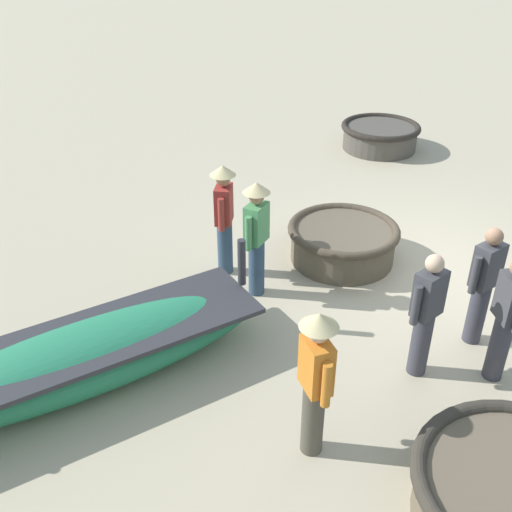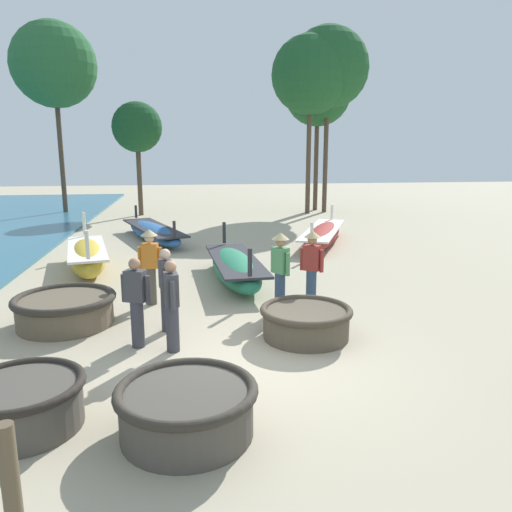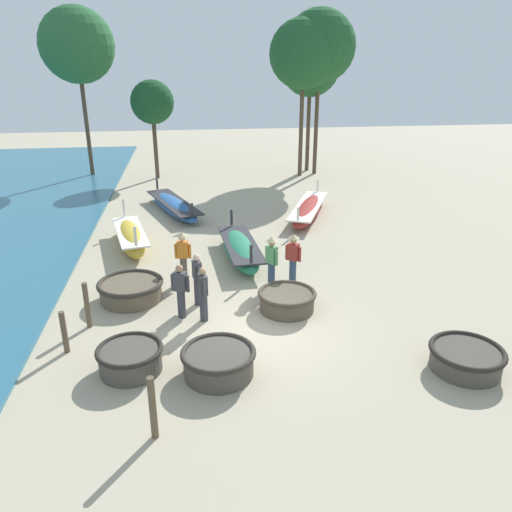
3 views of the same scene
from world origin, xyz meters
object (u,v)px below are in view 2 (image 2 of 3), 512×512
object	(u,v)px
coracle_front_right	(306,321)
tree_left_mid	(318,93)
long_boat_green_hull	(323,235)
tree_rightmost	(54,65)
fisherman_standing_right	(280,266)
fisherman_crouching	(172,304)
fisherman_standing_left	(136,300)
tree_tall_back	(310,75)
coracle_beside_post	(22,402)
tree_center	(328,68)
long_boat_white_hull	(153,232)
long_boat_blue_hull	(87,256)
tree_leftmost	(137,128)
coracle_far_left	(65,309)
long_boat_ochre_hull	(235,267)
fisherman_with_hat	(312,264)
fisherman_by_coracle	(166,288)
coracle_weathered	(187,408)
fisherman_hauling	(150,262)
mooring_post_shoreline	(13,502)

from	to	relation	value
coracle_front_right	tree_left_mid	world-z (taller)	tree_left_mid
long_boat_green_hull	tree_rightmost	size ratio (longest dim) A/B	0.57
fisherman_standing_right	tree_rightmost	bearing A→B (deg)	115.57
fisherman_crouching	fisherman_standing_left	bearing A→B (deg)	155.21
tree_rightmost	tree_tall_back	distance (m)	12.66
coracle_beside_post	tree_center	distance (m)	23.16
long_boat_white_hull	long_boat_blue_hull	world-z (taller)	long_boat_blue_hull
fisherman_crouching	long_boat_green_hull	bearing A→B (deg)	60.75
long_boat_blue_hull	tree_leftmost	size ratio (longest dim) A/B	0.75
coracle_far_left	fisherman_crouching	xyz separation A→B (m)	(2.10, -1.57, 0.51)
long_boat_ochre_hull	fisherman_standing_left	bearing A→B (deg)	-116.89
long_boat_ochre_hull	fisherman_standing_left	world-z (taller)	fisherman_standing_left
coracle_far_left	long_boat_blue_hull	world-z (taller)	long_boat_blue_hull
fisherman_with_hat	fisherman_standing_left	bearing A→B (deg)	-153.40
coracle_front_right	fisherman_standing_right	size ratio (longest dim) A/B	1.00
fisherman_by_coracle	tree_rightmost	world-z (taller)	tree_rightmost
coracle_front_right	fisherman_standing_left	xyz separation A→B (m)	(-2.97, -0.04, 0.52)
coracle_far_left	tree_center	world-z (taller)	tree_center
coracle_weathered	long_boat_white_hull	xyz separation A→B (m)	(-1.22, 13.14, -0.03)
fisherman_crouching	tree_left_mid	world-z (taller)	tree_left_mid
long_boat_ochre_hull	fisherman_by_coracle	bearing A→B (deg)	-115.40
long_boat_white_hull	fisherman_hauling	distance (m)	7.93
coracle_weathered	long_boat_blue_hull	size ratio (longest dim) A/B	0.41
coracle_front_right	fisherman_crouching	size ratio (longest dim) A/B	1.07
coracle_far_left	long_boat_white_hull	distance (m)	9.08
coracle_far_left	tree_tall_back	distance (m)	19.24
long_boat_green_hull	tree_rightmost	bearing A→B (deg)	137.96
tree_tall_back	fisherman_standing_right	bearing A→B (deg)	-105.60
tree_rightmost	tree_left_mid	bearing A→B (deg)	-0.74
long_boat_blue_hull	tree_left_mid	xyz separation A→B (m)	(9.81, 12.77, 5.80)
coracle_beside_post	tree_rightmost	size ratio (longest dim) A/B	0.16
fisherman_hauling	tree_leftmost	bearing A→B (deg)	95.77
long_boat_white_hull	fisherman_standing_right	xyz separation A→B (m)	(3.16, -8.70, 0.65)
long_boat_blue_hull	mooring_post_shoreline	distance (m)	10.60
coracle_weathered	tree_rightmost	size ratio (longest dim) A/B	0.18
tree_leftmost	tree_rightmost	size ratio (longest dim) A/B	0.59
fisherman_standing_left	tree_leftmost	size ratio (longest dim) A/B	0.28
coracle_front_right	fisherman_by_coracle	distance (m)	2.64
coracle_front_right	fisherman_crouching	xyz separation A→B (m)	(-2.37, -0.31, 0.52)
fisherman_crouching	mooring_post_shoreline	bearing A→B (deg)	-104.04
fisherman_standing_left	tree_tall_back	xyz separation A→B (m)	(7.13, 17.18, 6.07)
tree_leftmost	tree_left_mid	xyz separation A→B (m)	(9.37, 0.94, 1.86)
coracle_beside_post	tree_rightmost	distance (m)	22.70
tree_rightmost	tree_leftmost	bearing A→B (deg)	-15.63
coracle_far_left	fisherman_standing_left	distance (m)	2.04
coracle_beside_post	tree_leftmost	world-z (taller)	tree_leftmost
coracle_beside_post	fisherman_with_hat	bearing A→B (deg)	41.88
long_boat_white_hull	long_boat_ochre_hull	world-z (taller)	long_boat_ochre_hull
long_boat_white_hull	mooring_post_shoreline	xyz separation A→B (m)	(-0.12, -15.00, 0.36)
fisherman_hauling	tree_leftmost	world-z (taller)	tree_leftmost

